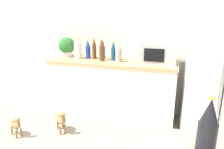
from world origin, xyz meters
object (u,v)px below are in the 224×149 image
microwave (158,53)px  back_bottle_4 (119,52)px  back_bottle_1 (103,50)px  camel_figurine_second (61,119)px  back_bottle_3 (94,49)px  back_bottle_0 (88,49)px  back_bottle_5 (102,50)px  paper_towel_roll (78,50)px  refrigerator (220,69)px  camel_figurine (16,124)px  wine_bottle (207,133)px  back_bottle_6 (113,51)px  potted_plant (67,46)px  back_bottle_2 (118,52)px

microwave → back_bottle_4: microwave is taller
back_bottle_1 → camel_figurine_second: 2.13m
back_bottle_1 → camel_figurine_second: bearing=-79.0°
back_bottle_4 → back_bottle_3: bearing=-176.8°
back_bottle_0 → back_bottle_5: back_bottle_5 is taller
paper_towel_roll → back_bottle_5: (0.39, -0.03, 0.03)m
camel_figurine_second → refrigerator: bearing=58.5°
paper_towel_roll → camel_figurine: 2.16m
back_bottle_0 → camel_figurine: 2.18m
refrigerator → back_bottle_5: size_ratio=5.66×
wine_bottle → refrigerator: bearing=77.6°
paper_towel_roll → back_bottle_6: (0.54, 0.03, 0.01)m
microwave → back_bottle_3: size_ratio=1.49×
potted_plant → back_bottle_0: size_ratio=1.06×
back_bottle_3 → wine_bottle: size_ratio=0.97×
back_bottle_4 → camel_figurine: 2.17m
camel_figurine_second → back_bottle_1: bearing=101.0°
refrigerator → wine_bottle: refrigerator is taller
back_bottle_0 → microwave: bearing=0.6°
paper_towel_roll → back_bottle_3: size_ratio=0.76×
paper_towel_roll → back_bottle_0: (0.14, 0.05, 0.01)m
camel_figurine → paper_towel_roll: bearing=104.5°
back_bottle_0 → back_bottle_2: bearing=-11.6°
back_bottle_1 → back_bottle_3: 0.13m
back_bottle_4 → camel_figurine_second: 2.07m
microwave → back_bottle_3: 0.94m
back_bottle_3 → wine_bottle: 2.47m
microwave → back_bottle_4: bearing=178.6°
refrigerator → back_bottle_3: size_ratio=5.70×
back_bottle_3 → back_bottle_4: 0.38m
back_bottle_6 → back_bottle_4: bearing=29.1°
back_bottle_6 → camel_figurine_second: back_bottle_6 is taller
potted_plant → back_bottle_5: bearing=-11.6°
back_bottle_5 → camel_figurine: size_ratio=2.55×
back_bottle_3 → camel_figurine: (0.30, -2.14, -0.02)m
back_bottle_0 → back_bottle_2: size_ratio=1.00×
back_bottle_2 → wine_bottle: 2.19m
back_bottle_3 → back_bottle_6: back_bottle_3 is taller
potted_plant → camel_figurine: size_ratio=2.39×
refrigerator → microwave: 0.81m
potted_plant → back_bottle_2: size_ratio=1.06×
potted_plant → back_bottle_5: back_bottle_5 is taller
microwave → back_bottle_0: back_bottle_0 is taller
back_bottle_2 → paper_towel_roll: bearing=175.3°
back_bottle_5 → camel_figurine_second: 1.99m
back_bottle_3 → back_bottle_1: bearing=23.1°
potted_plant → back_bottle_4: (0.84, -0.02, -0.05)m
refrigerator → potted_plant: 2.20m
microwave → camel_figurine: size_ratio=3.77×
microwave → back_bottle_2: back_bottle_2 is taller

